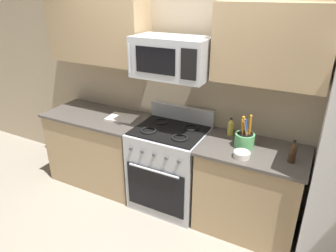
{
  "coord_description": "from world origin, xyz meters",
  "views": [
    {
      "loc": [
        1.36,
        -1.97,
        2.3
      ],
      "look_at": [
        0.05,
        0.52,
        1.03
      ],
      "focal_mm": 33.01,
      "sensor_mm": 36.0,
      "label": 1
    }
  ],
  "objects_px": {
    "range_oven": "(170,166)",
    "bottle_oil": "(231,127)",
    "cutting_board": "(122,118)",
    "bottle_soy": "(293,152)",
    "utensil_crock": "(245,139)",
    "prep_bowl": "(242,154)",
    "microwave": "(172,57)"
  },
  "relations": [
    {
      "from": "cutting_board",
      "to": "bottle_oil",
      "type": "height_order",
      "value": "bottle_oil"
    },
    {
      "from": "cutting_board",
      "to": "prep_bowl",
      "type": "xyz_separation_m",
      "value": [
        1.47,
        -0.24,
        0.02
      ]
    },
    {
      "from": "prep_bowl",
      "to": "microwave",
      "type": "bearing_deg",
      "value": 164.78
    },
    {
      "from": "range_oven",
      "to": "microwave",
      "type": "bearing_deg",
      "value": 90.04
    },
    {
      "from": "bottle_soy",
      "to": "bottle_oil",
      "type": "height_order",
      "value": "bottle_soy"
    },
    {
      "from": "range_oven",
      "to": "utensil_crock",
      "type": "distance_m",
      "value": 0.94
    },
    {
      "from": "microwave",
      "to": "cutting_board",
      "type": "xyz_separation_m",
      "value": [
        -0.65,
        0.02,
        -0.76
      ]
    },
    {
      "from": "cutting_board",
      "to": "range_oven",
      "type": "bearing_deg",
      "value": -3.97
    },
    {
      "from": "range_oven",
      "to": "bottle_oil",
      "type": "distance_m",
      "value": 0.81
    },
    {
      "from": "microwave",
      "to": "bottle_oil",
      "type": "distance_m",
      "value": 0.92
    },
    {
      "from": "utensil_crock",
      "to": "prep_bowl",
      "type": "distance_m",
      "value": 0.22
    },
    {
      "from": "range_oven",
      "to": "cutting_board",
      "type": "distance_m",
      "value": 0.79
    },
    {
      "from": "bottle_oil",
      "to": "cutting_board",
      "type": "bearing_deg",
      "value": -172.58
    },
    {
      "from": "bottle_soy",
      "to": "bottle_oil",
      "type": "relative_size",
      "value": 1.12
    },
    {
      "from": "cutting_board",
      "to": "bottle_soy",
      "type": "bearing_deg",
      "value": -3.65
    },
    {
      "from": "cutting_board",
      "to": "utensil_crock",
      "type": "bearing_deg",
      "value": -1.02
    },
    {
      "from": "bottle_soy",
      "to": "utensil_crock",
      "type": "bearing_deg",
      "value": 167.95
    },
    {
      "from": "range_oven",
      "to": "bottle_soy",
      "type": "bearing_deg",
      "value": -3.48
    },
    {
      "from": "utensil_crock",
      "to": "cutting_board",
      "type": "relative_size",
      "value": 0.99
    },
    {
      "from": "cutting_board",
      "to": "prep_bowl",
      "type": "bearing_deg",
      "value": -9.26
    },
    {
      "from": "cutting_board",
      "to": "prep_bowl",
      "type": "distance_m",
      "value": 1.49
    },
    {
      "from": "cutting_board",
      "to": "bottle_oil",
      "type": "relative_size",
      "value": 1.81
    },
    {
      "from": "bottle_oil",
      "to": "utensil_crock",
      "type": "bearing_deg",
      "value": -43.77
    },
    {
      "from": "cutting_board",
      "to": "bottle_soy",
      "type": "height_order",
      "value": "bottle_soy"
    },
    {
      "from": "range_oven",
      "to": "utensil_crock",
      "type": "relative_size",
      "value": 3.28
    },
    {
      "from": "utensil_crock",
      "to": "prep_bowl",
      "type": "xyz_separation_m",
      "value": [
        0.04,
        -0.21,
        -0.05
      ]
    },
    {
      "from": "microwave",
      "to": "cutting_board",
      "type": "distance_m",
      "value": 1.0
    },
    {
      "from": "microwave",
      "to": "prep_bowl",
      "type": "distance_m",
      "value": 1.13
    },
    {
      "from": "bottle_soy",
      "to": "bottle_oil",
      "type": "distance_m",
      "value": 0.7
    },
    {
      "from": "bottle_soy",
      "to": "bottle_oil",
      "type": "bearing_deg",
      "value": 156.16
    },
    {
      "from": "range_oven",
      "to": "prep_bowl",
      "type": "bearing_deg",
      "value": -13.33
    },
    {
      "from": "microwave",
      "to": "cutting_board",
      "type": "bearing_deg",
      "value": 178.57
    }
  ]
}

